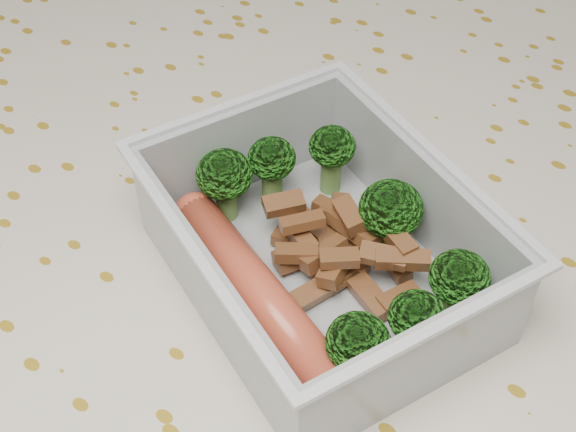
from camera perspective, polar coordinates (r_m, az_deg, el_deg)
The scene contains 6 objects.
dining_table at distance 0.53m, azimuth 0.76°, elevation -9.11°, with size 1.40×0.90×0.75m.
tablecloth at distance 0.49m, azimuth 0.82°, elevation -5.73°, with size 1.46×0.96×0.19m.
lunch_container at distance 0.43m, azimuth 2.29°, elevation -2.81°, with size 0.22×0.20×0.07m.
broccoli_florets at distance 0.42m, azimuth 4.25°, elevation -1.01°, with size 0.17×0.13×0.05m.
meat_pile at distance 0.44m, azimuth 3.67°, elevation -2.15°, with size 0.10×0.09×0.03m.
sausage at distance 0.42m, azimuth -2.08°, elevation -5.63°, with size 0.16×0.07×0.03m.
Camera 1 is at (0.18, -0.24, 1.10)m, focal length 50.00 mm.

